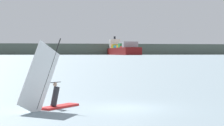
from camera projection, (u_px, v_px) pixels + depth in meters
The scene contains 4 objects.
ground_plane at pixel (127, 108), 21.49m from camera, with size 4000.00×4000.00×0.00m, color gray.
windsurfer at pixel (49, 91), 20.93m from camera, with size 3.35×3.29×4.02m.
cargo_ship at pixel (122, 50), 777.46m from camera, with size 34.68×204.78×39.41m.
distant_headland at pixel (76, 50), 1064.69m from camera, with size 1029.46×434.62×23.78m, color #4C564C.
Camera 1 is at (-5.14, -20.81, 2.95)m, focal length 63.84 mm.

